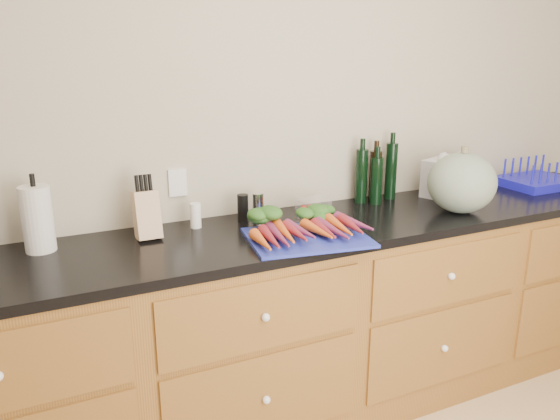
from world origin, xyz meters
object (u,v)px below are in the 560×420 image
carrots (302,227)px  dish_rack (536,180)px  squash (462,183)px  tomato_box (313,205)px  cutting_board (307,238)px  paper_towel (37,219)px  knife_block (147,215)px

carrots → dish_rack: 1.60m
squash → tomato_box: bearing=154.7°
cutting_board → paper_towel: size_ratio=1.88×
tomato_box → dish_rack: (1.38, -0.09, 0.01)m
cutting_board → squash: squash is taller
tomato_box → dish_rack: dish_rack is taller
carrots → paper_towel: size_ratio=1.85×
tomato_box → carrots: bearing=-126.1°
cutting_board → knife_block: 0.66m
knife_block → tomato_box: bearing=2.2°
carrots → knife_block: bearing=156.5°
knife_block → carrots: bearing=-23.5°
cutting_board → squash: 0.85m
paper_towel → dish_rack: bearing=-1.8°
squash → dish_rack: 0.79m
tomato_box → paper_towel: bearing=-179.5°
carrots → squash: 0.84m
cutting_board → tomato_box: size_ratio=3.48×
squash → dish_rack: squash is taller
knife_block → dish_rack: (2.18, -0.06, -0.06)m
knife_block → dish_rack: bearing=-1.6°
tomato_box → dish_rack: bearing=-3.7°
cutting_board → dish_rack: 1.61m
cutting_board → paper_towel: 1.05m
paper_towel → dish_rack: size_ratio=0.67×
cutting_board → paper_towel: bearing=162.1°
squash → tomato_box: 0.70m
cutting_board → knife_block: size_ratio=2.47×
carrots → paper_towel: paper_towel is taller
squash → tomato_box: squash is taller
dish_rack → carrots: bearing=-173.0°
paper_towel → tomato_box: 1.20m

